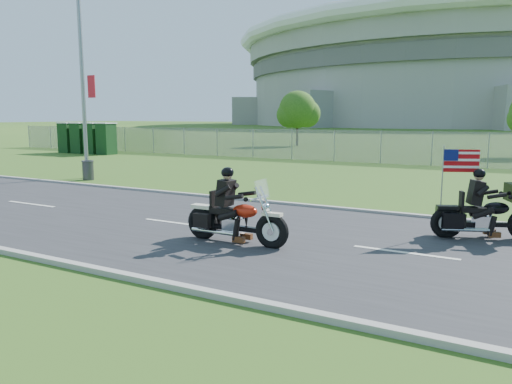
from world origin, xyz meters
The scene contains 15 objects.
ground centered at (0.00, 0.00, 0.00)m, with size 420.00×420.00×0.00m, color #244716.
road centered at (0.00, 0.00, 0.02)m, with size 120.00×8.00×0.04m, color #28282B.
curb_north centered at (0.00, 4.05, 0.05)m, with size 120.00×0.18×0.12m, color #9E9B93.
curb_south centered at (0.00, -4.05, 0.05)m, with size 120.00×0.18×0.12m, color #9E9B93.
fence centered at (-5.00, 20.00, 1.00)m, with size 60.00×0.03×2.00m, color gray.
stadium centered at (-20.00, 170.00, 15.58)m, with size 140.40×140.40×29.20m.
streetlight centered at (-11.98, 6.22, 5.64)m, with size 0.90×2.46×10.00m.
porta_toilet_a centered at (-22.00, 17.00, 1.15)m, with size 1.10×1.10×2.30m, color #103313.
porta_toilet_b centered at (-23.40, 17.00, 1.15)m, with size 1.10×1.10×2.30m, color #103313.
porta_toilet_c centered at (-24.80, 17.00, 1.15)m, with size 1.10×1.10×2.30m, color #103313.
porta_toilet_d centered at (-26.20, 17.00, 1.15)m, with size 1.10×1.10×2.30m, color #103313.
tree_fence_mid centered at (-13.95, 34.04, 3.30)m, with size 3.96×3.69×5.30m.
motorcycle_lead centered at (0.41, -1.00, 0.56)m, with size 2.62×0.62×1.77m.
motorcycle_follow centered at (5.33, 2.21, 0.58)m, with size 2.38×1.31×2.10m.
trash_can centered at (-11.45, 5.56, 0.43)m, with size 0.50×0.50×0.86m, color #343539.
Camera 1 is at (6.22, -10.40, 2.89)m, focal length 35.00 mm.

